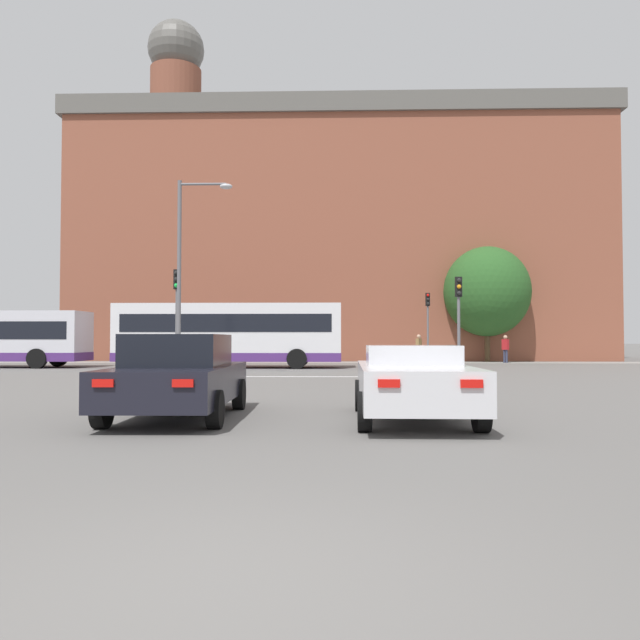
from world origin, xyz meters
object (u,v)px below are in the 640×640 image
(car_saloon_left, at_px, (179,376))
(traffic_light_near_right, at_px, (459,309))
(bus_crossing_lead, at_px, (229,334))
(car_roadster_right, at_px, (413,381))
(pedestrian_walking_east, at_px, (419,346))
(traffic_light_far_right, at_px, (428,316))
(street_lamp_junction, at_px, (188,257))
(pedestrian_waiting, at_px, (505,347))
(traffic_light_near_left, at_px, (177,304))

(car_saloon_left, distance_m, traffic_light_near_right, 15.56)
(car_saloon_left, distance_m, bus_crossing_lead, 20.54)
(car_roadster_right, xyz_separation_m, pedestrian_walking_east, (3.66, 27.45, 0.34))
(traffic_light_far_right, xyz_separation_m, pedestrian_walking_east, (-0.52, 0.33, -1.85))
(traffic_light_near_right, bearing_deg, street_lamp_junction, -178.55)
(bus_crossing_lead, height_order, pedestrian_waiting, bus_crossing_lead)
(car_roadster_right, bearing_deg, traffic_light_near_left, 120.89)
(bus_crossing_lead, height_order, street_lamp_junction, street_lamp_junction)
(traffic_light_near_left, bearing_deg, car_roadster_right, -59.92)
(car_saloon_left, bearing_deg, pedestrian_walking_east, 72.53)
(car_saloon_left, xyz_separation_m, traffic_light_near_left, (-3.53, 13.36, 2.09))
(car_saloon_left, xyz_separation_m, street_lamp_junction, (-3.02, 13.07, 3.96))
(bus_crossing_lead, xyz_separation_m, street_lamp_junction, (-0.40, -7.28, 2.98))
(car_saloon_left, relative_size, pedestrian_walking_east, 2.61)
(traffic_light_far_right, bearing_deg, pedestrian_waiting, 3.84)
(traffic_light_near_left, relative_size, pedestrian_waiting, 2.49)
(car_roadster_right, distance_m, street_lamp_junction, 15.69)
(traffic_light_near_left, height_order, street_lamp_junction, street_lamp_junction)
(car_saloon_left, relative_size, street_lamp_junction, 0.59)
(traffic_light_near_left, bearing_deg, car_saloon_left, -75.22)
(traffic_light_near_left, relative_size, street_lamp_junction, 0.55)
(traffic_light_near_right, bearing_deg, car_saloon_left, -120.26)
(car_roadster_right, xyz_separation_m, street_lamp_junction, (-7.34, 13.26, 4.04))
(traffic_light_near_right, distance_m, pedestrian_walking_east, 14.01)
(car_roadster_right, xyz_separation_m, traffic_light_near_left, (-7.85, 13.56, 2.18))
(traffic_light_far_right, xyz_separation_m, traffic_light_near_left, (-12.04, -13.56, -0.02))
(traffic_light_near_right, bearing_deg, car_roadster_right, -104.32)
(street_lamp_junction, xyz_separation_m, pedestrian_walking_east, (11.01, 14.19, -3.70))
(car_roadster_right, distance_m, traffic_light_near_right, 14.11)
(pedestrian_walking_east, bearing_deg, car_roadster_right, 27.47)
(pedestrian_waiting, distance_m, pedestrian_walking_east, 5.33)
(traffic_light_far_right, bearing_deg, car_roadster_right, -98.78)
(traffic_light_far_right, relative_size, pedestrian_waiting, 2.51)
(traffic_light_near_right, height_order, pedestrian_walking_east, traffic_light_near_right)
(traffic_light_near_right, bearing_deg, pedestrian_waiting, 68.27)
(traffic_light_near_left, bearing_deg, pedestrian_waiting, 39.49)
(bus_crossing_lead, relative_size, traffic_light_near_left, 2.68)
(car_saloon_left, bearing_deg, traffic_light_near_left, 103.65)
(car_roadster_right, bearing_deg, pedestrian_waiting, 72.66)
(bus_crossing_lead, distance_m, pedestrian_walking_east, 12.68)
(car_saloon_left, height_order, traffic_light_far_right, traffic_light_far_right)
(pedestrian_walking_east, bearing_deg, bus_crossing_lead, -21.87)
(car_roadster_right, relative_size, traffic_light_far_right, 1.09)
(traffic_light_near_left, xyz_separation_m, street_lamp_junction, (0.51, -0.30, 1.87))
(car_saloon_left, distance_m, traffic_light_far_right, 28.32)
(traffic_light_near_left, distance_m, street_lamp_junction, 1.96)
(street_lamp_junction, distance_m, pedestrian_waiting, 21.95)
(traffic_light_far_right, relative_size, traffic_light_near_right, 1.09)
(pedestrian_waiting, bearing_deg, car_saloon_left, -64.53)
(traffic_light_near_right, height_order, pedestrian_waiting, traffic_light_near_right)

